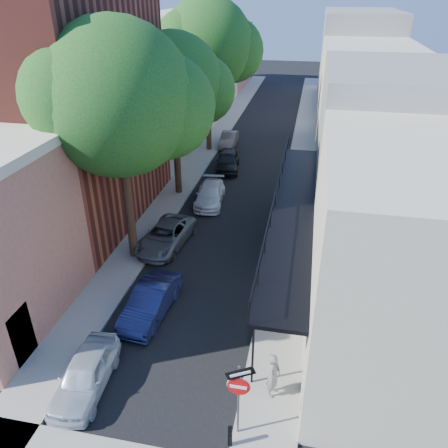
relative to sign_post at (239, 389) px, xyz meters
The scene contains 18 objects.
ground 3.88m from the sign_post, 162.90° to the right, with size 160.00×160.00×0.00m, color black.
road_surface 29.27m from the sign_post, 96.21° to the left, with size 6.00×64.00×0.01m, color black.
sidewalk_left 29.96m from the sign_post, 103.85° to the left, with size 2.00×64.00×0.12m, color gray.
sidewalk_right 29.11m from the sign_post, 88.34° to the left, with size 2.00×64.00×0.12m, color gray.
buildings_left 30.59m from the sign_post, 114.15° to the left, with size 10.10×59.10×12.00m.
buildings_right 29.20m from the sign_post, 78.44° to the left, with size 9.80×55.00×10.00m.
sign_post is the anchor object (origin of this frame).
bollard 1.60m from the sign_post, 108.56° to the right, with size 0.14×0.14×0.80m, color black.
oak_near 12.77m from the sign_post, 125.09° to the left, with size 7.48×6.80×11.42m.
oak_mid 19.14m from the sign_post, 110.86° to the left, with size 6.60×6.00×10.20m.
oak_far 27.80m from the sign_post, 103.91° to the left, with size 7.70×7.00×11.90m.
parked_car_a 5.66m from the sign_post, behind, with size 1.48×3.68×1.25m, color silver.
parked_car_b 6.84m from the sign_post, 132.89° to the left, with size 1.39×3.98×1.31m, color #161C47.
parked_car_c 11.90m from the sign_post, 118.74° to the left, with size 2.04×4.43×1.23m, color slate.
parked_car_d 16.69m from the sign_post, 105.91° to the left, with size 1.67×4.11×1.19m, color white.
parked_car_e 22.47m from the sign_post, 101.73° to the left, with size 1.66×4.12×1.41m, color black.
parked_car_f 28.06m from the sign_post, 101.37° to the left, with size 1.27×3.63×1.20m, color slate.
pedestrian 2.17m from the sign_post, 61.64° to the left, with size 0.63×0.41×1.72m, color slate.
Camera 1 is at (4.47, -7.73, 12.25)m, focal length 35.00 mm.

